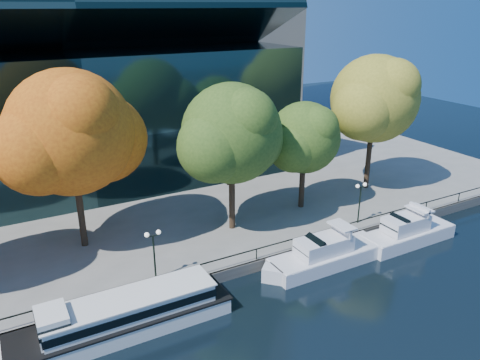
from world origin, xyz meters
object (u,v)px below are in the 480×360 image
tour_boat (118,316)px  tree_3 (234,135)px  cruiser_far (405,233)px  tree_2 (74,135)px  cruiser_near (324,254)px  tree_4 (306,139)px  tree_5 (376,101)px  lamp_2 (360,194)px  lamp_1 (153,244)px

tour_boat → tree_3: 17.95m
cruiser_far → tree_2: size_ratio=0.69×
tour_boat → cruiser_near: bearing=0.8°
cruiser_near → tree_4: tree_4 is taller
cruiser_far → tree_5: bearing=63.4°
tree_3 → tree_4: size_ratio=1.24×
tour_boat → tree_3: (13.29, 8.42, 8.64)m
tree_3 → tree_4: 8.73m
cruiser_far → tree_4: size_ratio=0.96×
cruiser_far → tour_boat: bearing=179.5°
tree_2 → tree_5: 31.15m
cruiser_far → tree_2: bearing=155.5°
lamp_2 → tree_2: bearing=161.3°
lamp_2 → tree_5: bearing=41.7°
tree_3 → tree_5: 18.41m
tree_2 → cruiser_near: bearing=-33.9°
tree_5 → lamp_1: size_ratio=3.69×
tree_3 → tree_5: tree_5 is taller
tree_4 → tree_2: bearing=173.9°
tree_4 → tree_3: bearing=-174.0°
cruiser_near → tree_2: (-16.95, 11.37, 9.83)m
tree_4 → lamp_2: bearing=-67.4°
tree_5 → tree_3: bearing=-174.5°
tour_boat → lamp_2: bearing=8.5°
lamp_1 → lamp_2: (20.29, 0.00, 0.00)m
cruiser_near → cruiser_far: 8.96m
tree_2 → tree_5: (31.11, -1.42, 0.07)m
tour_boat → cruiser_far: bearing=-0.5°
cruiser_near → tree_4: (4.39, 9.09, 7.18)m
tree_3 → tree_5: (18.29, 1.76, 1.02)m
tour_boat → lamp_1: bearing=42.7°
lamp_1 → tour_boat: bearing=-137.3°
tour_boat → lamp_2: (24.19, 3.59, 2.69)m
tree_4 → cruiser_near: bearing=-115.8°
tree_2 → tree_3: (12.82, -3.18, -0.95)m
cruiser_near → tree_2: tree_2 is taller
tree_2 → cruiser_far: bearing=-24.5°
tree_3 → lamp_1: tree_3 is taller
cruiser_near → tree_5: size_ratio=0.79×
tour_boat → lamp_2: 24.60m
cruiser_near → tree_5: tree_5 is taller
cruiser_near → tree_2: bearing=146.1°
tour_boat → tree_2: (0.47, 11.60, 9.59)m
tree_3 → tree_4: tree_3 is taller
lamp_1 → tree_3: bearing=27.2°
tree_2 → lamp_2: tree_2 is taller
tree_2 → lamp_1: bearing=-66.8°
cruiser_near → tree_3: (-4.13, 8.19, 8.88)m
tree_2 → tree_4: bearing=-6.1°
tree_3 → lamp_1: 12.12m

